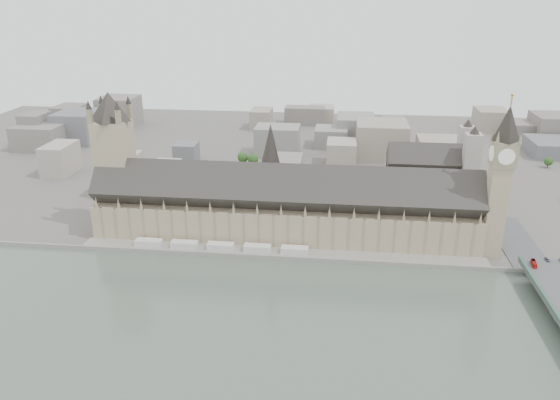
# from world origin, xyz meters

# --- Properties ---
(ground) EXTENTS (900.00, 900.00, 0.00)m
(ground) POSITION_xyz_m (0.00, 0.00, 0.00)
(ground) COLOR #595651
(ground) RESTS_ON ground
(embankment_wall) EXTENTS (600.00, 1.50, 3.00)m
(embankment_wall) POSITION_xyz_m (0.00, -15.00, 1.50)
(embankment_wall) COLOR gray
(embankment_wall) RESTS_ON ground
(river_terrace) EXTENTS (270.00, 15.00, 2.00)m
(river_terrace) POSITION_xyz_m (0.00, -7.50, 1.00)
(river_terrace) COLOR gray
(river_terrace) RESTS_ON ground
(terrace_tents) EXTENTS (118.00, 7.00, 4.00)m
(terrace_tents) POSITION_xyz_m (-40.00, -7.00, 4.00)
(terrace_tents) COLOR silver
(terrace_tents) RESTS_ON river_terrace
(palace_of_westminster) EXTENTS (265.00, 40.73, 55.44)m
(palace_of_westminster) POSITION_xyz_m (0.00, 19.70, 22.71)
(palace_of_westminster) COLOR tan
(palace_of_westminster) RESTS_ON ground
(elizabeth_tower) EXTENTS (17.00, 17.00, 107.50)m
(elizabeth_tower) POSITION_xyz_m (138.00, 8.00, 58.09)
(elizabeth_tower) COLOR tan
(elizabeth_tower) RESTS_ON ground
(victoria_tower) EXTENTS (30.00, 30.00, 100.00)m
(victoria_tower) POSITION_xyz_m (-122.00, 26.00, 55.20)
(victoria_tower) COLOR tan
(victoria_tower) RESTS_ON ground
(central_tower) EXTENTS (13.00, 13.00, 48.00)m
(central_tower) POSITION_xyz_m (-10.00, 26.00, 57.92)
(central_tower) COLOR #857B5C
(central_tower) RESTS_ON ground
(westminster_abbey) EXTENTS (68.00, 36.00, 64.00)m
(westminster_abbey) POSITION_xyz_m (110.92, 95.00, 25.08)
(westminster_abbey) COLOR #A69F96
(westminster_abbey) RESTS_ON ground
(city_skyline_inland) EXTENTS (720.00, 360.00, 38.00)m
(city_skyline_inland) POSITION_xyz_m (0.00, 245.00, 19.00)
(city_skyline_inland) COLOR gray
(city_skyline_inland) RESTS_ON ground
(park_trees) EXTENTS (110.00, 30.00, 15.00)m
(park_trees) POSITION_xyz_m (-10.00, 60.00, 7.50)
(park_trees) COLOR #214217
(park_trees) RESTS_ON ground
(red_bus_north) EXTENTS (3.56, 9.86, 2.69)m
(red_bus_north) POSITION_xyz_m (155.55, -24.13, 11.59)
(red_bus_north) COLOR red
(red_bus_north) RESTS_ON westminster_bridge
(car_approach) EXTENTS (2.57, 5.05, 1.40)m
(car_approach) POSITION_xyz_m (165.72, -16.97, 10.95)
(car_approach) COLOR gray
(car_approach) RESTS_ON westminster_bridge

